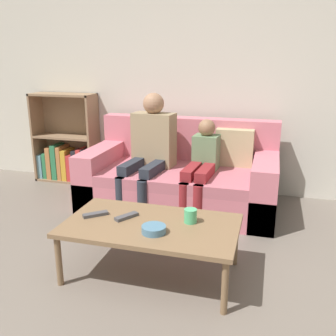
{
  "coord_description": "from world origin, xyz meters",
  "views": [
    {
      "loc": [
        0.68,
        -1.1,
        1.41
      ],
      "look_at": [
        -0.09,
        1.62,
        0.57
      ],
      "focal_mm": 40.0,
      "sensor_mm": 36.0,
      "label": 1
    }
  ],
  "objects": [
    {
      "name": "wall_back",
      "position": [
        0.0,
        2.84,
        1.3
      ],
      "size": [
        12.0,
        0.06,
        2.6
      ],
      "color": "beige",
      "rests_on": "ground_plane"
    },
    {
      "name": "tv_remote_0",
      "position": [
        -0.22,
        1.05,
        0.38
      ],
      "size": [
        0.13,
        0.17,
        0.02
      ],
      "rotation": [
        0.0,
        0.0,
        -0.56
      ],
      "color": "#47474C",
      "rests_on": "coffee_table"
    },
    {
      "name": "bookshelf",
      "position": [
        -1.62,
        2.68,
        0.36
      ],
      "size": [
        0.74,
        0.28,
        1.02
      ],
      "color": "#8E7051",
      "rests_on": "ground_plane"
    },
    {
      "name": "tv_remote_1",
      "position": [
        -0.43,
        1.02,
        0.38
      ],
      "size": [
        0.16,
        0.15,
        0.02
      ],
      "rotation": [
        0.0,
        0.0,
        -0.86
      ],
      "color": "#47474C",
      "rests_on": "coffee_table"
    },
    {
      "name": "person_adult",
      "position": [
        -0.42,
        2.19,
        0.62
      ],
      "size": [
        0.43,
        0.68,
        1.09
      ],
      "rotation": [
        0.0,
        0.0,
        -0.12
      ],
      "color": "#282D38",
      "rests_on": "ground_plane"
    },
    {
      "name": "snack_bowl",
      "position": [
        0.03,
        0.89,
        0.39
      ],
      "size": [
        0.15,
        0.15,
        0.05
      ],
      "color": "teal",
      "rests_on": "coffee_table"
    },
    {
      "name": "couch",
      "position": [
        -0.14,
        2.28,
        0.27
      ],
      "size": [
        1.82,
        0.94,
        0.82
      ],
      "color": "#D1707F",
      "rests_on": "ground_plane"
    },
    {
      "name": "cup_near",
      "position": [
        0.21,
        1.1,
        0.42
      ],
      "size": [
        0.08,
        0.08,
        0.09
      ],
      "color": "#4CB77A",
      "rests_on": "coffee_table"
    },
    {
      "name": "coffee_table",
      "position": [
        -0.03,
        1.01,
        0.34
      ],
      "size": [
        1.13,
        0.64,
        0.37
      ],
      "color": "brown",
      "rests_on": "ground_plane"
    },
    {
      "name": "person_child",
      "position": [
        0.09,
        2.13,
        0.48
      ],
      "size": [
        0.27,
        0.65,
        0.86
      ],
      "rotation": [
        0.0,
        0.0,
        -0.07
      ],
      "color": "maroon",
      "rests_on": "ground_plane"
    }
  ]
}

